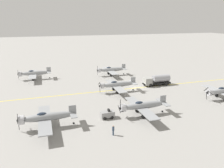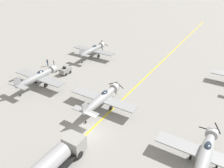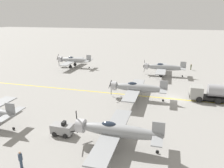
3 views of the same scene
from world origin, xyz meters
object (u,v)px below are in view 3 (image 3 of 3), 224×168
object	(u,v)px
fuel_tanker	(215,93)
ground_crew_walking	(191,67)
airplane_mid_left	(116,131)
airplane_far_right	(74,60)
ground_crew_inspecting	(21,159)
airplane_mid_right	(163,67)
airplane_mid_center	(137,88)
tow_tractor	(62,129)

from	to	relation	value
fuel_tanker	ground_crew_walking	distance (m)	22.51
airplane_mid_left	airplane_far_right	size ratio (longest dim) A/B	1.00
ground_crew_walking	ground_crew_inspecting	bearing A→B (deg)	158.08
airplane_mid_left	airplane_far_right	world-z (taller)	airplane_mid_left
airplane_mid_right	fuel_tanker	bearing A→B (deg)	-139.61
airplane_mid_right	fuel_tanker	size ratio (longest dim) A/B	1.50
airplane_mid_center	tow_tractor	distance (m)	15.80
airplane_far_right	fuel_tanker	bearing A→B (deg)	-107.27
airplane_far_right	ground_crew_walking	world-z (taller)	airplane_far_right
airplane_far_right	ground_crew_inspecting	xyz separation A→B (m)	(-40.17, -13.06, -1.06)
airplane_far_right	fuel_tanker	xyz separation A→B (m)	(-17.08, -33.57, -0.50)
airplane_far_right	ground_crew_walking	size ratio (longest dim) A/B	7.41
airplane_mid_left	ground_crew_walking	xyz separation A→B (m)	(39.80, -10.49, -1.13)
airplane_mid_center	tow_tractor	bearing A→B (deg)	150.66
airplane_mid_left	tow_tractor	xyz separation A→B (m)	(0.82, 6.87, -1.22)
fuel_tanker	tow_tractor	size ratio (longest dim) A/B	3.08
fuel_tanker	tow_tractor	bearing A→B (deg)	130.28
tow_tractor	ground_crew_walking	world-z (taller)	tow_tractor
tow_tractor	ground_crew_inspecting	size ratio (longest dim) A/B	1.49
airplane_mid_left	ground_crew_inspecting	distance (m)	9.73
fuel_tanker	ground_crew_walking	xyz separation A→B (m)	(22.39, 2.21, -0.63)
ground_crew_walking	ground_crew_inspecting	world-z (taller)	ground_crew_inspecting
airplane_mid_center	ground_crew_walking	xyz separation A→B (m)	(24.75, -10.62, -1.13)
airplane_mid_right	ground_crew_walking	distance (m)	10.48
airplane_mid_right	airplane_mid_center	distance (m)	17.37
ground_crew_inspecting	fuel_tanker	bearing A→B (deg)	-41.61
airplane_mid_center	ground_crew_walking	size ratio (longest dim) A/B	7.41
ground_crew_walking	airplane_mid_right	bearing A→B (deg)	138.25
fuel_tanker	ground_crew_inspecting	xyz separation A→B (m)	(-23.10, 20.52, -0.56)
airplane_mid_right	airplane_far_right	world-z (taller)	same
airplane_far_right	tow_tractor	bearing A→B (deg)	-147.72
fuel_tanker	ground_crew_inspecting	world-z (taller)	fuel_tanker
airplane_mid_center	tow_tractor	xyz separation A→B (m)	(-14.23, 6.75, -1.22)
airplane_mid_left	airplane_mid_center	size ratio (longest dim) A/B	1.00
airplane_mid_left	tow_tractor	distance (m)	7.03
ground_crew_inspecting	airplane_far_right	bearing A→B (deg)	18.01
tow_tractor	ground_crew_walking	bearing A→B (deg)	-24.01
fuel_tanker	airplane_mid_center	bearing A→B (deg)	100.40
airplane_mid_left	fuel_tanker	size ratio (longest dim) A/B	1.50
airplane_mid_right	airplane_far_right	xyz separation A→B (m)	(2.45, 24.43, -0.00)
ground_crew_walking	fuel_tanker	bearing A→B (deg)	-174.37
fuel_tanker	ground_crew_inspecting	distance (m)	30.90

